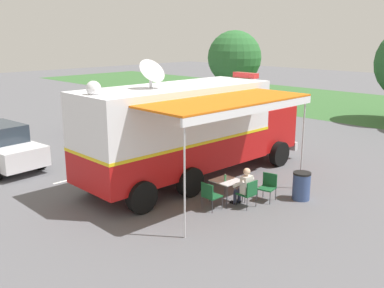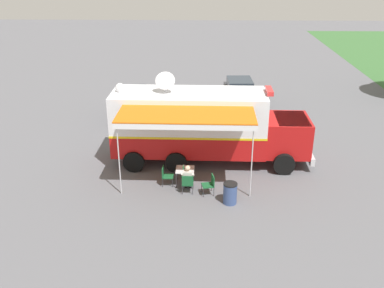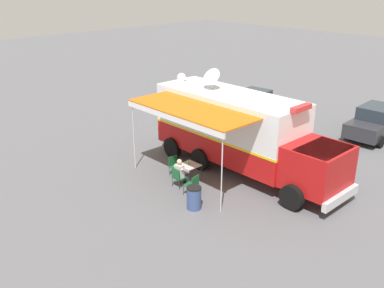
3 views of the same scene
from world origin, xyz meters
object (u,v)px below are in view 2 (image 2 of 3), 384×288
at_px(command_truck, 204,124).
at_px(car_far_corner, 133,103).
at_px(folding_chair_spare_by_truck, 210,183).
at_px(seated_responder, 188,177).
at_px(car_behind_truck, 240,93).
at_px(folding_chair_at_table, 188,182).
at_px(water_bottle, 183,167).
at_px(trash_bin, 230,193).
at_px(folding_table, 185,170).
at_px(folding_chair_beside_table, 166,174).

xyz_separation_m(command_truck, car_far_corner, (-6.37, -4.42, -1.06)).
distance_m(folding_chair_spare_by_truck, seated_responder, 0.98).
bearing_deg(car_behind_truck, folding_chair_spare_by_truck, -10.07).
bearing_deg(folding_chair_at_table, water_bottle, -165.20).
relative_size(command_truck, car_far_corner, 2.19).
relative_size(water_bottle, folding_chair_at_table, 0.26).
bearing_deg(trash_bin, water_bottle, -128.24).
bearing_deg(car_behind_truck, folding_table, -16.14).
bearing_deg(command_truck, car_behind_truck, 164.83).
bearing_deg(folding_chair_spare_by_truck, folding_chair_at_table, -92.36).
xyz_separation_m(seated_responder, trash_bin, (0.95, 1.75, -0.20)).
height_order(command_truck, folding_chair_at_table, command_truck).
bearing_deg(folding_chair_at_table, trash_bin, 66.51).
relative_size(folding_chair_spare_by_truck, car_far_corner, 0.20).
distance_m(folding_chair_beside_table, folding_chair_spare_by_truck, 2.08).
relative_size(command_truck, seated_responder, 7.62).
bearing_deg(folding_table, trash_bin, 50.50).
relative_size(seated_responder, trash_bin, 1.37).
xyz_separation_m(folding_table, car_far_corner, (-8.72, -3.58, 0.21)).
bearing_deg(folding_table, car_far_corner, -157.71).
bearing_deg(folding_chair_beside_table, car_far_corner, -162.81).
height_order(seated_responder, car_behind_truck, car_behind_truck).
bearing_deg(folding_table, folding_chair_at_table, 9.88).
bearing_deg(folding_chair_at_table, folding_chair_beside_table, -125.70).
bearing_deg(trash_bin, folding_chair_at_table, -113.49).
distance_m(command_truck, folding_table, 2.81).
height_order(folding_chair_at_table, folding_chair_beside_table, same).
relative_size(folding_chair_at_table, folding_chair_beside_table, 1.00).
xyz_separation_m(water_bottle, folding_chair_at_table, (0.78, 0.21, -0.32)).
height_order(water_bottle, car_far_corner, car_far_corner).
height_order(folding_chair_beside_table, folding_chair_spare_by_truck, same).
bearing_deg(water_bottle, folding_chair_at_table, 14.80).
bearing_deg(command_truck, seated_responder, -13.26).
bearing_deg(seated_responder, command_truck, 166.74).
distance_m(folding_chair_beside_table, seated_responder, 1.13).
xyz_separation_m(water_bottle, car_far_corner, (-8.74, -3.51, 0.05)).
distance_m(water_bottle, folding_chair_beside_table, 0.85).
relative_size(command_truck, folding_table, 11.72).
distance_m(folding_chair_spare_by_truck, car_far_corner, 10.65).
relative_size(folding_table, folding_chair_spare_by_truck, 0.93).
bearing_deg(command_truck, trash_bin, 15.06).
height_order(folding_chair_spare_by_truck, car_behind_truck, car_behind_truck).
xyz_separation_m(folding_chair_at_table, car_behind_truck, (-11.88, 3.07, 0.37)).
distance_m(water_bottle, trash_bin, 2.53).
xyz_separation_m(folding_chair_beside_table, seated_responder, (0.52, 0.99, 0.14)).
bearing_deg(water_bottle, car_far_corner, -158.13).
height_order(folding_chair_beside_table, seated_responder, seated_responder).
relative_size(folding_chair_beside_table, seated_responder, 0.70).
bearing_deg(car_behind_truck, folding_chair_beside_table, -19.96).
xyz_separation_m(folding_table, folding_chair_beside_table, (0.09, -0.85, -0.16)).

